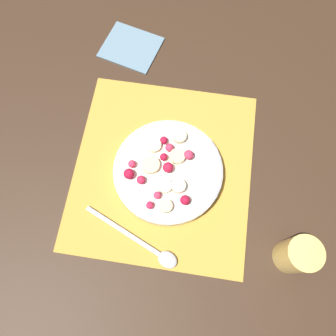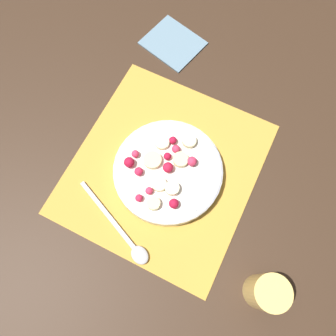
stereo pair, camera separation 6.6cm
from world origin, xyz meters
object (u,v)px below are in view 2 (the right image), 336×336
object	(u,v)px
spoon	(126,238)
napkin	(173,43)
drinking_glass	(266,292)
fruit_bowl	(168,171)

from	to	relation	value
spoon	napkin	xyz separation A→B (m)	(0.47, 0.13, -0.01)
drinking_glass	fruit_bowl	bearing A→B (deg)	62.95
drinking_glass	napkin	bearing A→B (deg)	42.09
fruit_bowl	spoon	world-z (taller)	fruit_bowl
fruit_bowl	drinking_glass	world-z (taller)	drinking_glass
fruit_bowl	drinking_glass	size ratio (longest dim) A/B	2.52
fruit_bowl	drinking_glass	distance (m)	0.29
spoon	napkin	distance (m)	0.49
fruit_bowl	napkin	world-z (taller)	fruit_bowl
spoon	fruit_bowl	bearing A→B (deg)	108.76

